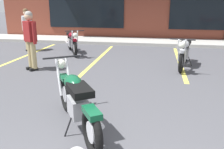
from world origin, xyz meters
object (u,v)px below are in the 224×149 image
(motorcycle_foreground_classic, at_px, (76,101))
(person_in_black_shirt, at_px, (30,37))
(motorcycle_silver_naked, at_px, (72,41))
(person_in_shorts_foreground, at_px, (27,27))
(motorcycle_red_sportbike, at_px, (184,52))

(motorcycle_foreground_classic, distance_m, person_in_black_shirt, 3.89)
(motorcycle_silver_naked, relative_size, person_in_shorts_foreground, 1.15)
(motorcycle_red_sportbike, relative_size, person_in_shorts_foreground, 1.25)
(motorcycle_silver_naked, bearing_deg, person_in_black_shirt, -97.36)
(motorcycle_foreground_classic, bearing_deg, motorcycle_red_sportbike, 64.68)
(motorcycle_foreground_classic, height_order, motorcycle_silver_naked, same)
(motorcycle_foreground_classic, xyz_separation_m, motorcycle_red_sportbike, (1.99, 4.22, 0.00))
(motorcycle_foreground_classic, height_order, person_in_black_shirt, person_in_black_shirt)
(motorcycle_red_sportbike, height_order, motorcycle_silver_naked, same)
(person_in_black_shirt, xyz_separation_m, person_in_shorts_foreground, (-1.60, 2.69, 0.00))
(motorcycle_foreground_classic, xyz_separation_m, motorcycle_silver_naked, (-2.05, 5.53, 0.00))
(motorcycle_red_sportbike, distance_m, person_in_shorts_foreground, 6.18)
(motorcycle_silver_naked, xyz_separation_m, person_in_shorts_foreground, (-1.92, 0.21, 0.49))
(motorcycle_silver_naked, distance_m, person_in_shorts_foreground, 2.00)
(motorcycle_foreground_classic, height_order, motorcycle_red_sportbike, same)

